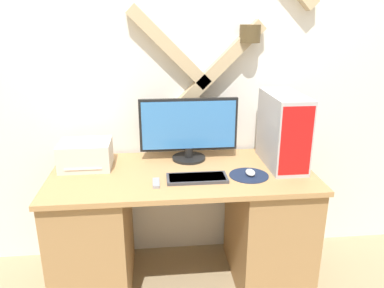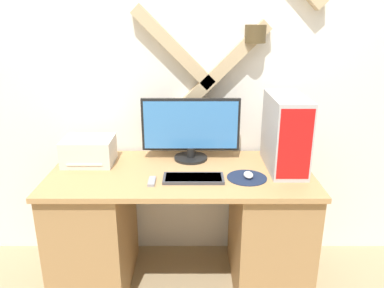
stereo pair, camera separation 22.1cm
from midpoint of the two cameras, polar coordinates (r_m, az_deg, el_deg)
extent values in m
cube|color=white|center=(2.53, 1.20, 11.22)|extent=(6.40, 0.05, 2.70)
cube|color=tan|center=(2.48, 7.16, 11.11)|extent=(0.63, 0.08, 0.63)
cube|color=tan|center=(2.45, 0.15, 14.45)|extent=(0.53, 0.08, 0.53)
cylinder|color=#4C3D23|center=(2.47, 12.50, 16.05)|extent=(0.13, 0.13, 0.11)
cube|color=tan|center=(2.28, 1.27, -4.57)|extent=(1.58, 0.73, 0.03)
cube|color=#A4794B|center=(2.52, -11.96, -12.80)|extent=(0.44, 0.67, 0.77)
cube|color=#A4794B|center=(2.54, 14.26, -12.73)|extent=(0.44, 0.67, 0.77)
cylinder|color=black|center=(2.46, 2.59, -2.17)|extent=(0.22, 0.22, 0.02)
cylinder|color=black|center=(2.45, 2.61, -1.30)|extent=(0.05, 0.05, 0.06)
cube|color=black|center=(2.40, 2.66, 2.95)|extent=(0.63, 0.03, 0.34)
cube|color=#387AC6|center=(2.38, 2.68, 2.84)|extent=(0.60, 0.01, 0.31)
cube|color=#3D3D42|center=(2.16, 3.38, -5.31)|extent=(0.35, 0.15, 0.02)
cube|color=#5B5B60|center=(2.15, 3.38, -5.18)|extent=(0.32, 0.13, 0.01)
cylinder|color=#19233D|center=(2.22, 11.41, -5.13)|extent=(0.23, 0.23, 0.00)
ellipsoid|color=silver|center=(2.22, 11.64, -4.70)|extent=(0.05, 0.09, 0.03)
cube|color=#B2B2B7|center=(2.35, 16.90, 1.60)|extent=(0.21, 0.45, 0.45)
cube|color=red|center=(2.15, 18.51, -0.18)|extent=(0.18, 0.01, 0.41)
cube|color=beige|center=(2.43, -12.74, -1.07)|extent=(0.31, 0.24, 0.17)
cube|color=white|center=(2.38, -13.03, -2.70)|extent=(0.22, 0.11, 0.01)
cube|color=gray|center=(2.12, -2.96, -5.77)|extent=(0.04, 0.12, 0.02)
camera|label=1|loc=(0.11, -87.14, 0.98)|focal=35.00mm
camera|label=2|loc=(0.11, 92.86, -0.98)|focal=35.00mm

